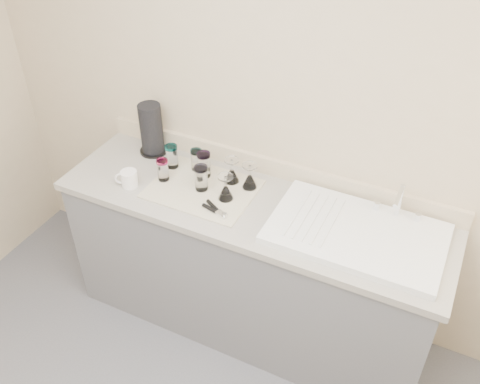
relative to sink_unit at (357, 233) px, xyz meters
The scene contains 15 objects.
room_envelope 1.47m from the sink_unit, 114.66° to the right, with size 3.54×3.50×2.52m.
counter_unit 0.72m from the sink_unit, behind, with size 2.06×0.62×0.90m.
sink_unit is the anchor object (origin of this frame).
dish_towel 0.84m from the sink_unit, behind, with size 0.55×0.42×0.01m, color silver.
tumbler_teal 1.09m from the sink_unit, behind, with size 0.07×0.07×0.14m.
tumbler_cyan 0.96m from the sink_unit, behind, with size 0.06×0.06×0.13m.
tumbler_purple 0.89m from the sink_unit, behind, with size 0.07×0.07×0.15m.
tumbler_magenta 1.07m from the sink_unit, behind, with size 0.06×0.06×0.12m.
tumbler_lavender 0.84m from the sink_unit, behind, with size 0.07×0.07×0.14m.
goblet_back_left 0.74m from the sink_unit, behind, with size 0.08×0.08×0.14m.
goblet_back_right 0.63m from the sink_unit, 169.37° to the left, with size 0.08×0.08×0.14m.
goblet_front_left 0.69m from the sink_unit, behind, with size 0.08×0.08×0.14m.
can_opener 0.70m from the sink_unit, 168.09° to the right, with size 0.16×0.10×0.02m.
white_mug 1.21m from the sink_unit, behind, with size 0.13×0.12×0.09m.
paper_towel_roll 1.29m from the sink_unit, behind, with size 0.16×0.16×0.30m.
Camera 1 is at (0.88, -0.73, 2.62)m, focal length 40.00 mm.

